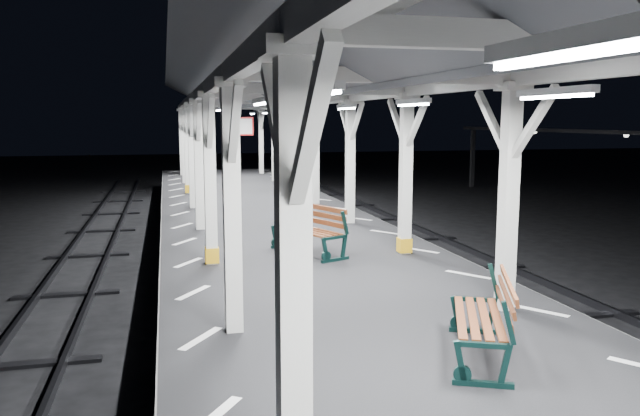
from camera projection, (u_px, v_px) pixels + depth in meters
name	position (u px, v px, depth m)	size (l,w,h in m)	color
ground	(338.00, 339.00, 10.86)	(120.00, 120.00, 0.00)	black
platform	(338.00, 311.00, 10.79)	(6.00, 50.00, 1.00)	black
hazard_stripes_left	(193.00, 293.00, 10.13)	(1.00, 48.00, 0.01)	silver
hazard_stripes_right	(468.00, 275.00, 11.30)	(1.00, 48.00, 0.01)	silver
track_left	(28.00, 361.00, 9.66)	(2.20, 60.00, 0.16)	#2D2D33
track_right	(587.00, 313.00, 12.04)	(2.20, 60.00, 0.16)	#2D2D33
canopy	(340.00, 72.00, 10.19)	(5.40, 49.00, 4.65)	silver
bench_near	(488.00, 316.00, 7.32)	(1.32, 1.88, 0.96)	black
bench_mid	(312.00, 228.00, 13.07)	(1.36, 1.97, 1.01)	black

